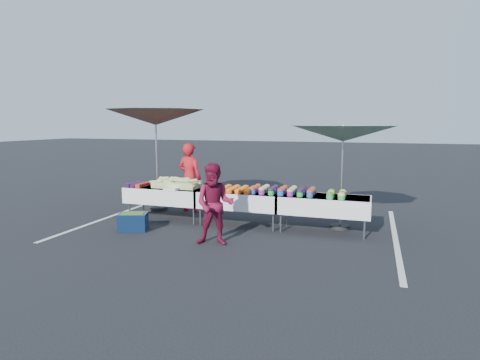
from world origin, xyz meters
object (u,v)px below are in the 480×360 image
(vendor, at_px, (190,177))
(customer, at_px, (215,204))
(umbrella_right, at_px, (343,134))
(storage_bin, at_px, (133,221))
(table_center, at_px, (240,199))
(table_left, at_px, (167,194))
(umbrella_left, at_px, (156,118))
(table_right, at_px, (324,204))

(vendor, height_order, customer, vendor)
(umbrella_right, relative_size, storage_bin, 3.41)
(customer, relative_size, storage_bin, 2.21)
(umbrella_right, bearing_deg, customer, -137.80)
(table_center, bearing_deg, table_left, 180.00)
(umbrella_right, bearing_deg, umbrella_left, 175.04)
(table_center, xyz_separation_m, table_right, (1.80, 0.00, 0.00))
(umbrella_left, xyz_separation_m, umbrella_right, (4.61, -0.40, -0.35))
(vendor, distance_m, umbrella_left, 1.71)
(table_center, bearing_deg, umbrella_right, 10.72)
(customer, relative_size, umbrella_left, 0.52)
(vendor, bearing_deg, umbrella_left, 14.86)
(table_right, distance_m, umbrella_right, 1.50)
(table_left, relative_size, storage_bin, 2.72)
(table_right, height_order, vendor, vendor)
(table_left, distance_m, customer, 2.36)
(table_center, xyz_separation_m, vendor, (-1.64, 0.90, 0.28))
(table_right, relative_size, storage_bin, 2.72)
(table_right, relative_size, umbrella_right, 0.80)
(table_center, bearing_deg, storage_bin, -150.01)
(storage_bin, bearing_deg, table_center, 9.39)
(vendor, xyz_separation_m, umbrella_right, (3.75, -0.50, 1.12))
(table_left, bearing_deg, umbrella_left, 131.19)
(table_center, bearing_deg, umbrella_left, 162.26)
(table_center, distance_m, table_right, 1.80)
(table_center, xyz_separation_m, customer, (0.02, -1.50, 0.17))
(table_center, relative_size, table_right, 1.00)
(table_right, xyz_separation_m, umbrella_left, (-4.30, 0.80, 1.76))
(table_left, relative_size, umbrella_left, 0.64)
(umbrella_right, bearing_deg, table_right, -128.05)
(table_left, distance_m, vendor, 0.96)
(table_left, bearing_deg, table_center, 0.00)
(vendor, height_order, umbrella_right, umbrella_right)
(umbrella_left, bearing_deg, customer, -42.41)
(umbrella_right, bearing_deg, storage_bin, -159.37)
(customer, height_order, storage_bin, customer)
(table_center, height_order, table_right, same)
(table_left, relative_size, table_right, 1.00)
(customer, height_order, umbrella_right, umbrella_right)
(customer, xyz_separation_m, umbrella_left, (-2.52, 2.30, 1.59))
(table_center, relative_size, customer, 1.23)
(table_left, xyz_separation_m, umbrella_left, (-0.70, 0.80, 1.76))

